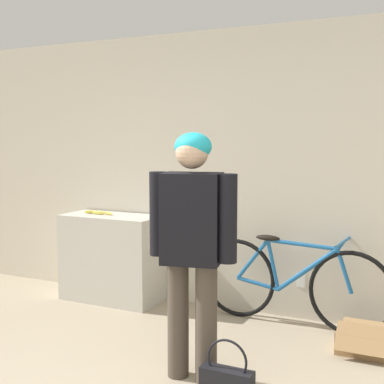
{
  "coord_description": "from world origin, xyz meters",
  "views": [
    {
      "loc": [
        1.71,
        -1.91,
        1.61
      ],
      "look_at": [
        0.21,
        1.18,
        1.26
      ],
      "focal_mm": 50.0,
      "sensor_mm": 36.0,
      "label": 1
    }
  ],
  "objects": [
    {
      "name": "cardboard_box",
      "position": [
        1.19,
        2.2,
        0.09
      ],
      "size": [
        0.41,
        0.49,
        0.25
      ],
      "color": "#A87F51",
      "rests_on": "ground_plane"
    },
    {
      "name": "side_shelf",
      "position": [
        -1.28,
        2.42,
        0.43
      ],
      "size": [
        0.98,
        0.47,
        0.85
      ],
      "color": "beige",
      "rests_on": "ground_plane"
    },
    {
      "name": "wall_back",
      "position": [
        0.0,
        2.71,
        1.3
      ],
      "size": [
        8.0,
        0.07,
        2.6
      ],
      "color": "beige",
      "rests_on": "ground_plane"
    },
    {
      "name": "banana",
      "position": [
        -1.43,
        2.42,
        0.87
      ],
      "size": [
        0.35,
        0.09,
        0.04
      ],
      "color": "#EAD64C",
      "rests_on": "side_shelf"
    },
    {
      "name": "person",
      "position": [
        0.21,
        1.19,
        0.98
      ],
      "size": [
        0.62,
        0.33,
        1.64
      ],
      "rotation": [
        0.0,
        0.0,
        0.22
      ],
      "color": "#4C4238",
      "rests_on": "ground_plane"
    },
    {
      "name": "bicycle",
      "position": [
        0.52,
        2.48,
        0.38
      ],
      "size": [
        1.71,
        0.46,
        0.78
      ],
      "rotation": [
        0.0,
        0.0,
        -0.05
      ],
      "color": "black",
      "rests_on": "ground_plane"
    },
    {
      "name": "handbag",
      "position": [
        0.51,
        1.05,
        0.11
      ],
      "size": [
        0.34,
        0.11,
        0.37
      ],
      "color": "black",
      "rests_on": "ground_plane"
    }
  ]
}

